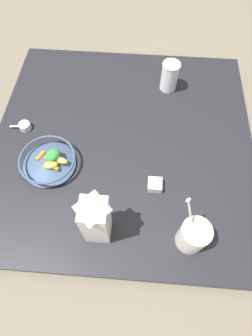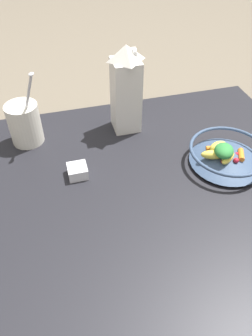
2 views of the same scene
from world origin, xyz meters
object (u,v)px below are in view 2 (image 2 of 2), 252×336
at_px(yogurt_tub, 24,122).
at_px(spice_jar, 78,171).
at_px(fruit_bowl, 227,154).
at_px(milk_carton, 126,89).

relative_size(yogurt_tub, spice_jar, 4.66).
height_order(fruit_bowl, yogurt_tub, yogurt_tub).
height_order(milk_carton, spice_jar, milk_carton).
distance_m(milk_carton, spice_jar, 0.31).
bearing_deg(milk_carton, fruit_bowl, -137.38).
distance_m(fruit_bowl, milk_carton, 0.37).
xyz_separation_m(fruit_bowl, yogurt_tub, (0.27, 0.57, 0.04)).
bearing_deg(spice_jar, fruit_bowl, -98.43).
height_order(milk_carton, yogurt_tub, milk_carton).
relative_size(fruit_bowl, spice_jar, 4.13).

